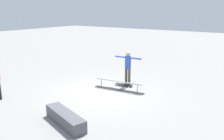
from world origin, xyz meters
name	(u,v)px	position (x,y,z in m)	size (l,w,h in m)	color
ground_plane	(102,91)	(0.00, 0.00, 0.00)	(60.00, 60.00, 0.00)	gray
grind_rail	(119,86)	(-0.50, -0.51, 0.18)	(2.30, 0.53, 0.41)	black
skate_ledge	(65,118)	(-0.84, 2.96, 0.19)	(1.81, 0.43, 0.38)	#595960
skater_main	(128,66)	(-0.48, -1.28, 0.91)	(1.27, 0.22, 1.57)	brown
skateboard_main	(124,85)	(-0.40, -1.10, 0.07)	(0.82, 0.38, 0.09)	black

